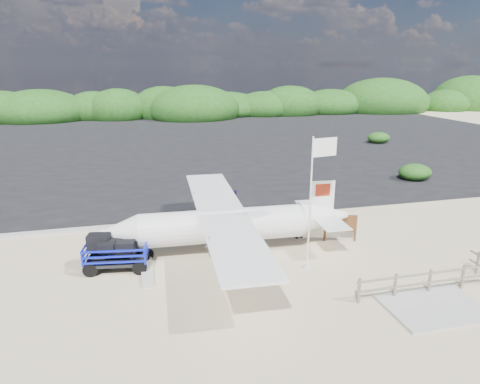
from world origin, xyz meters
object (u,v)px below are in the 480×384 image
Objects in this scene: crew_a at (253,224)px; aircraft_large at (285,156)px; flagpole at (307,267)px; baggage_cart at (118,269)px; crew_c at (300,222)px; crew_b at (233,205)px; signboard at (339,241)px.

crew_a is 21.18m from aircraft_large.
crew_a is (-1.53, 3.35, 0.91)m from flagpole.
baggage_cart is 6.73m from crew_a.
aircraft_large reaches higher than crew_c.
signboard is at bearing 145.89° from crew_b.
baggage_cart is at bearing 167.40° from flagpole.
signboard is (2.70, 2.31, 0.00)m from flagpole.
flagpole is at bearing 63.88° from crew_c.
crew_b is 1.04× the size of crew_c.
flagpole reaches higher than aircraft_large.
flagpole is 3.55m from signboard.
crew_c reaches higher than signboard.
aircraft_large is (15.15, 20.86, 0.00)m from baggage_cart.
crew_b is at bearing 153.60° from signboard.
aircraft_large is at bearing 72.51° from flagpole.
aircraft_large is (6.25, 19.48, -0.88)m from crew_c.
crew_c is 0.13× the size of aircraft_large.
crew_a is at bearing 114.56° from flagpole.
flagpole is 23.75m from aircraft_large.
crew_b is at bearing 106.00° from flagpole.
signboard is 2.19m from crew_c.
crew_b is (6.18, 4.60, 0.92)m from baggage_cart.
signboard is at bearing 144.19° from crew_c.
baggage_cart is 7.76m from crew_b.
signboard is (10.71, 0.52, 0.00)m from baggage_cart.
baggage_cart is 10.73m from signboard.
flagpole is 6.71m from crew_b.
baggage_cart is 9.05m from crew_c.
crew_a is 1.03× the size of crew_c.
crew_a is 2.43m from crew_c.
aircraft_large is at bearing -101.80° from crew_a.
flagpole reaches higher than baggage_cart.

